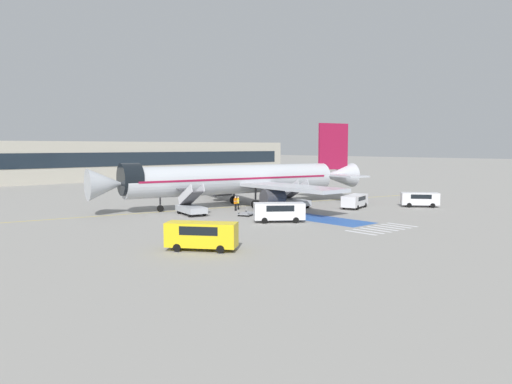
{
  "coord_description": "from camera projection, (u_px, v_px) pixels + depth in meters",
  "views": [
    {
      "loc": [
        -42.8,
        -52.86,
        8.19
      ],
      "look_at": [
        2.63,
        -2.57,
        1.98
      ],
      "focal_mm": 35.0,
      "sensor_mm": 36.0,
      "label": 1
    }
  ],
  "objects": [
    {
      "name": "ground_plane",
      "position": [
        229.0,
        206.0,
        68.38
      ],
      "size": [
        600.0,
        600.0,
        0.0
      ],
      "primitive_type": "plane",
      "color": "gray"
    },
    {
      "name": "apron_leadline_yellow",
      "position": [
        234.0,
        207.0,
        67.89
      ],
      "size": [
        72.61,
        15.1,
        0.01
      ],
      "primitive_type": "cube",
      "rotation": [
        0.0,
        0.0,
        1.37
      ],
      "color": "gold",
      "rests_on": "ground_plane"
    },
    {
      "name": "apron_stand_patch_blue",
      "position": [
        317.0,
        218.0,
        56.9
      ],
      "size": [
        4.53,
        13.41,
        0.01
      ],
      "primitive_type": "cube",
      "color": "#2856A8",
      "rests_on": "ground_plane"
    },
    {
      "name": "apron_walkway_bar_0",
      "position": [
        361.0,
        233.0,
        47.4
      ],
      "size": [
        0.44,
        3.6,
        0.01
      ],
      "primitive_type": "cube",
      "color": "silver",
      "rests_on": "ground_plane"
    },
    {
      "name": "apron_walkway_bar_1",
      "position": [
        368.0,
        231.0,
        48.2
      ],
      "size": [
        0.44,
        3.6,
        0.01
      ],
      "primitive_type": "cube",
      "color": "silver",
      "rests_on": "ground_plane"
    },
    {
      "name": "apron_walkway_bar_2",
      "position": [
        375.0,
        230.0,
        49.0
      ],
      "size": [
        0.44,
        3.6,
        0.01
      ],
      "primitive_type": "cube",
      "color": "silver",
      "rests_on": "ground_plane"
    },
    {
      "name": "apron_walkway_bar_3",
      "position": [
        382.0,
        229.0,
        49.8
      ],
      "size": [
        0.44,
        3.6,
        0.01
      ],
      "primitive_type": "cube",
      "color": "silver",
      "rests_on": "ground_plane"
    },
    {
      "name": "apron_walkway_bar_4",
      "position": [
        389.0,
        227.0,
        50.6
      ],
      "size": [
        0.44,
        3.6,
        0.01
      ],
      "primitive_type": "cube",
      "color": "silver",
      "rests_on": "ground_plane"
    },
    {
      "name": "apron_walkway_bar_5",
      "position": [
        396.0,
        226.0,
        51.4
      ],
      "size": [
        0.44,
        3.6,
        0.01
      ],
      "primitive_type": "cube",
      "color": "silver",
      "rests_on": "ground_plane"
    },
    {
      "name": "apron_walkway_bar_6",
      "position": [
        402.0,
        225.0,
        52.2
      ],
      "size": [
        0.44,
        3.6,
        0.01
      ],
      "primitive_type": "cube",
      "color": "silver",
      "rests_on": "ground_plane"
    },
    {
      "name": "airliner",
      "position": [
        239.0,
        179.0,
        67.9
      ],
      "size": [
        40.13,
        33.16,
        11.67
      ],
      "rotation": [
        0.0,
        0.0,
        1.37
      ],
      "color": "#B7BCC4",
      "rests_on": "ground_plane"
    },
    {
      "name": "boarding_stairs_forward",
      "position": [
        191.0,
        207.0,
        59.77
      ],
      "size": [
        3.12,
        5.51,
        3.87
      ],
      "rotation": [
        0.0,
        0.0,
        -0.2
      ],
      "color": "#ADB2BA",
      "rests_on": "ground_plane"
    },
    {
      "name": "boarding_stairs_aft",
      "position": [
        294.0,
        200.0,
        67.37
      ],
      "size": [
        3.12,
        5.51,
        3.85
      ],
      "rotation": [
        0.0,
        0.0,
        -0.2
      ],
      "color": "#ADB2BA",
      "rests_on": "ground_plane"
    },
    {
      "name": "fuel_tanker",
      "position": [
        196.0,
        184.0,
        87.65
      ],
      "size": [
        10.89,
        2.73,
        3.21
      ],
      "rotation": [
        0.0,
        0.0,
        -1.56
      ],
      "color": "#38383D",
      "rests_on": "ground_plane"
    },
    {
      "name": "service_van_0",
      "position": [
        201.0,
        234.0,
        39.28
      ],
      "size": [
        4.94,
        5.53,
        2.23
      ],
      "rotation": [
        0.0,
        0.0,
        0.67
      ],
      "color": "yellow",
      "rests_on": "ground_plane"
    },
    {
      "name": "service_van_1",
      "position": [
        420.0,
        198.0,
        67.57
      ],
      "size": [
        4.65,
        4.98,
        1.94
      ],
      "rotation": [
        0.0,
        0.0,
        0.71
      ],
      "color": "silver",
      "rests_on": "ground_plane"
    },
    {
      "name": "service_van_2",
      "position": [
        279.0,
        211.0,
        54.02
      ],
      "size": [
        5.53,
        4.81,
        2.1
      ],
      "rotation": [
        0.0,
        0.0,
        0.93
      ],
      "color": "silver",
      "rests_on": "ground_plane"
    },
    {
      "name": "service_van_3",
      "position": [
        355.0,
        200.0,
        66.2
      ],
      "size": [
        5.68,
        3.53,
        1.75
      ],
      "rotation": [
        0.0,
        0.0,
        1.89
      ],
      "color": "silver",
      "rests_on": "ground_plane"
    },
    {
      "name": "baggage_cart",
      "position": [
        247.0,
        213.0,
        59.3
      ],
      "size": [
        2.98,
        2.42,
        0.87
      ],
      "rotation": [
        0.0,
        0.0,
        1.98
      ],
      "color": "gray",
      "rests_on": "ground_plane"
    },
    {
      "name": "ground_crew_0",
      "position": [
        236.0,
        202.0,
        63.46
      ],
      "size": [
        0.45,
        0.27,
        1.84
      ],
      "rotation": [
        0.0,
        0.0,
        0.09
      ],
      "color": "black",
      "rests_on": "ground_plane"
    },
    {
      "name": "ground_crew_1",
      "position": [
        238.0,
        202.0,
        64.73
      ],
      "size": [
        0.47,
        0.46,
        1.7
      ],
      "rotation": [
        0.0,
        0.0,
        3.9
      ],
      "color": "black",
      "rests_on": "ground_plane"
    },
    {
      "name": "traffic_cone_0",
      "position": [
        261.0,
        209.0,
        62.98
      ],
      "size": [
        0.52,
        0.52,
        0.58
      ],
      "color": "orange",
      "rests_on": "ground_plane"
    },
    {
      "name": "terminal_building",
      "position": [
        56.0,
        162.0,
        114.59
      ],
      "size": [
        133.78,
        12.1,
        9.35
      ],
      "color": "#B2AD9E",
      "rests_on": "ground_plane"
    }
  ]
}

